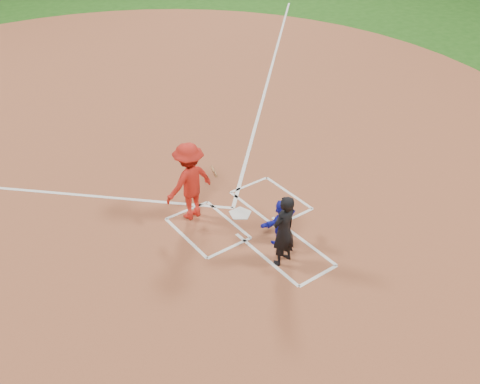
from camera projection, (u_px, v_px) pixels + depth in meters
ground at (240, 214)px, 13.27m from camera, size 120.00×120.00×0.00m
home_plate_dirt at (130, 126)px, 17.27m from camera, size 28.00×28.00×0.01m
home_plate at (240, 214)px, 13.26m from camera, size 0.60×0.60×0.02m
catcher at (281, 222)px, 12.06m from camera, size 1.05×0.38×1.11m
umpire at (284, 231)px, 11.31m from camera, size 0.67×0.48×1.71m
chalk_markings at (140, 134)px, 16.79m from camera, size 28.35×17.32×0.01m
batter_at_plate at (189, 182)px, 12.65m from camera, size 1.49×0.97×1.99m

